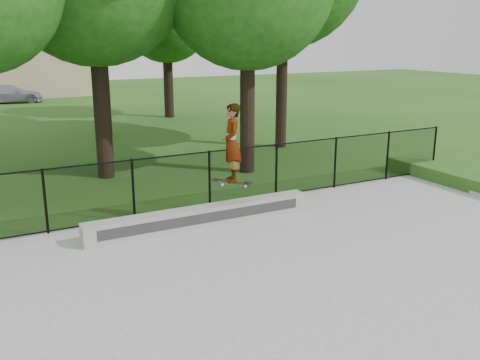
{
  "coord_description": "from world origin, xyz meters",
  "views": [
    {
      "loc": [
        -5.5,
        -6.07,
        4.32
      ],
      "look_at": [
        -0.03,
        4.2,
        1.2
      ],
      "focal_mm": 40.0,
      "sensor_mm": 36.0,
      "label": 1
    }
  ],
  "objects": [
    {
      "name": "ground",
      "position": [
        0.0,
        0.0,
        0.0
      ],
      "size": [
        100.0,
        100.0,
        0.0
      ],
      "primitive_type": "plane",
      "color": "#265217",
      "rests_on": "ground"
    },
    {
      "name": "distant_building",
      "position": [
        -2.0,
        38.0,
        2.16
      ],
      "size": [
        12.4,
        6.4,
        4.3
      ],
      "color": "#C1B187",
      "rests_on": "ground"
    },
    {
      "name": "skater_airborne",
      "position": [
        -0.04,
        4.57,
        1.96
      ],
      "size": [
        0.82,
        0.75,
        1.99
      ],
      "color": "black",
      "rests_on": "ground"
    },
    {
      "name": "concrete_slab",
      "position": [
        0.0,
        0.0,
        0.03
      ],
      "size": [
        14.0,
        12.0,
        0.06
      ],
      "primitive_type": "cube",
      "color": "gray",
      "rests_on": "ground"
    },
    {
      "name": "car_c",
      "position": [
        -2.1,
        33.24,
        0.59
      ],
      "size": [
        3.91,
        2.03,
        1.19
      ],
      "primitive_type": "imported",
      "rotation": [
        0.0,
        0.0,
        1.47
      ],
      "color": "#9190A3",
      "rests_on": "ground"
    },
    {
      "name": "grind_ledge",
      "position": [
        -0.76,
        4.7,
        0.3
      ],
      "size": [
        5.5,
        0.4,
        0.47
      ],
      "primitive_type": "cube",
      "color": "#A7A7A2",
      "rests_on": "concrete_slab"
    },
    {
      "name": "chainlink_fence",
      "position": [
        0.0,
        5.9,
        0.81
      ],
      "size": [
        16.06,
        0.06,
        1.5
      ],
      "color": "black",
      "rests_on": "concrete_slab"
    }
  ]
}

